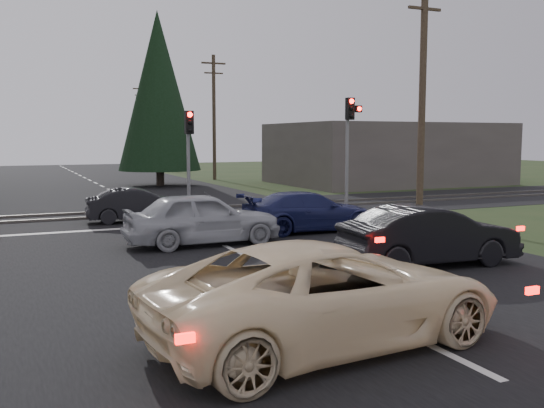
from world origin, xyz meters
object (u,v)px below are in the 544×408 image
utility_pole_mid (214,115)px  dark_car_far (138,205)px  utility_pole_near (422,92)px  blue_sedan (308,212)px  traffic_signal_center (189,144)px  dark_hatchback (429,236)px  silver_car (202,218)px  utility_pole_far (142,123)px  traffic_signal_right (350,132)px  cream_coupe (326,294)px

utility_pole_mid → dark_car_far: (-9.71, -20.23, -4.11)m
utility_pole_near → blue_sedan: 6.57m
utility_pole_near → blue_sedan: (-5.09, -0.82, -4.07)m
traffic_signal_center → dark_hatchback: bearing=-77.0°
utility_pole_mid → silver_car: (-9.00, -25.77, -3.96)m
blue_sedan → dark_car_far: (-4.62, 4.60, -0.04)m
utility_pole_near → dark_hatchback: (-4.88, -6.72, -4.01)m
utility_pole_near → traffic_signal_center: bearing=148.0°
dark_hatchback → dark_car_far: bearing=28.6°
utility_pole_mid → utility_pole_far: (0.00, 25.00, 0.00)m
utility_pole_mid → dark_hatchback: 31.36m
utility_pole_far → dark_hatchback: bearing=-95.0°
traffic_signal_center → utility_pole_near: size_ratio=0.46×
traffic_signal_center → utility_pole_mid: size_ratio=0.46×
traffic_signal_right → silver_car: traffic_signal_right is taller
dark_hatchback → blue_sedan: 5.90m
traffic_signal_center → utility_pole_far: size_ratio=0.46×
utility_pole_far → blue_sedan: utility_pole_far is taller
cream_coupe → blue_sedan: cream_coupe is taller
cream_coupe → dark_hatchback: bearing=-57.5°
traffic_signal_right → blue_sedan: size_ratio=1.04×
utility_pole_mid → cream_coupe: (-9.87, -34.64, -3.96)m
traffic_signal_center → blue_sedan: traffic_signal_center is taller
utility_pole_near → dark_hatchback: utility_pole_near is taller
traffic_signal_right → cream_coupe: traffic_signal_right is taller
dark_car_far → utility_pole_mid: bearing=-21.8°
traffic_signal_right → silver_car: size_ratio=1.05×
traffic_signal_center → cream_coupe: traffic_signal_center is taller
dark_car_far → silver_car: bearing=-168.8°
traffic_signal_right → traffic_signal_center: size_ratio=1.15×
traffic_signal_right → utility_pole_mid: (0.95, 20.53, 1.41)m
utility_pole_near → cream_coupe: size_ratio=1.63×
utility_pole_near → silver_car: (-9.00, -1.77, -3.96)m
silver_car → blue_sedan: size_ratio=0.99×
dark_hatchback → silver_car: bearing=43.7°
utility_pole_mid → blue_sedan: utility_pole_mid is taller
utility_pole_near → silver_car: 9.99m
traffic_signal_center → cream_coupe: size_ratio=0.74×
traffic_signal_right → silver_car: (-8.05, -5.24, -2.55)m
traffic_signal_center → dark_hatchback: size_ratio=0.94×
traffic_signal_center → utility_pole_near: (7.50, -4.68, 1.92)m
blue_sedan → cream_coupe: bearing=155.3°
traffic_signal_right → utility_pole_far: 45.56m
traffic_signal_center → blue_sedan: (2.41, -5.50, -2.15)m
utility_pole_near → cream_coupe: (-9.87, -10.64, -3.96)m
dark_hatchback → utility_pole_mid: bearing=-5.1°
traffic_signal_center → utility_pole_near: 9.05m
blue_sedan → utility_pole_near: bearing=-79.5°
traffic_signal_right → dark_car_far: (-8.75, 0.30, -2.70)m
utility_pole_near → silver_car: bearing=-168.9°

